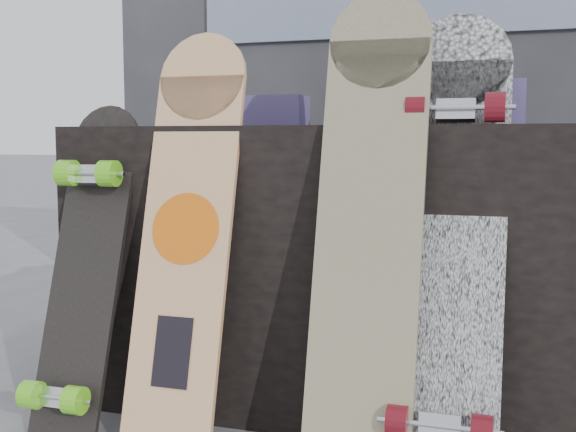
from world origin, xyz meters
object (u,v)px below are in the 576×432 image
(longboard_geisha, at_px, (187,223))
(longboard_cascadia, at_px, (451,229))
(vendor_table, at_px, (361,267))
(skateboard_dark, at_px, (84,263))
(longboard_celtic, at_px, (370,211))

(longboard_geisha, relative_size, longboard_cascadia, 0.97)
(vendor_table, height_order, skateboard_dark, skateboard_dark)
(longboard_cascadia, height_order, skateboard_dark, longboard_cascadia)
(vendor_table, xyz_separation_m, longboard_geisha, (-0.37, -0.36, 0.15))
(vendor_table, relative_size, longboard_cascadia, 1.49)
(vendor_table, bearing_deg, longboard_geisha, -136.35)
(longboard_geisha, distance_m, skateboard_dark, 0.31)
(longboard_celtic, height_order, skateboard_dark, longboard_celtic)
(longboard_geisha, distance_m, longboard_cascadia, 0.65)
(vendor_table, xyz_separation_m, longboard_celtic, (0.10, -0.37, 0.20))
(vendor_table, height_order, longboard_geisha, longboard_geisha)
(longboard_celtic, distance_m, skateboard_dark, 0.77)
(longboard_cascadia, bearing_deg, longboard_geisha, -176.13)
(vendor_table, bearing_deg, longboard_celtic, -75.09)
(longboard_celtic, relative_size, longboard_cascadia, 1.05)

